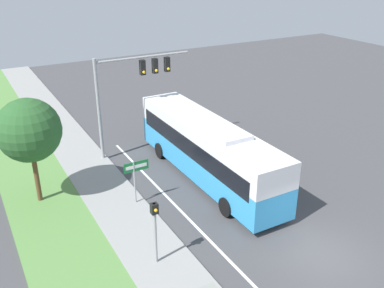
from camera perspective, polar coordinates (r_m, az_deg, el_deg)
ground_plane at (r=19.54m, az=16.82°, el=-13.97°), size 80.00×80.00×0.00m
lane_divider_near at (r=17.57m, az=8.09°, el=-18.04°), size 0.14×30.00×0.01m
bus at (r=23.56m, az=2.06°, el=-0.45°), size 2.59×11.97×3.55m
signal_gantry at (r=26.12m, az=-8.18°, el=8.13°), size 6.07×0.41×6.30m
pedestrian_signal at (r=17.17m, az=-4.96°, el=-10.53°), size 0.28×0.34×2.91m
street_sign at (r=21.38m, az=-7.53°, el=-3.91°), size 1.30×0.08×2.44m
roadside_tree at (r=21.90m, az=-20.93°, el=1.69°), size 3.12×3.12×5.43m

